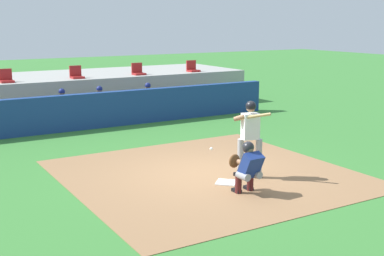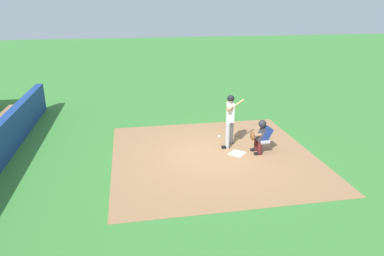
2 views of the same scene
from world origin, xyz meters
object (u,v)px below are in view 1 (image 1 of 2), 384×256
dugout_player_1 (64,107)px  stadium_seat_3 (138,71)px  home_plate (226,182)px  dugout_player_3 (150,100)px  stadium_seat_1 (6,79)px  catcher_crouched (247,166)px  batter_at_plate (250,134)px  stadium_seat_4 (193,68)px  stadium_seat_2 (76,75)px  dugout_player_2 (101,104)px

dugout_player_1 → stadium_seat_3: 4.37m
home_plate → dugout_player_3: (2.10, 8.14, 0.65)m
stadium_seat_1 → catcher_crouched: bearing=-76.7°
batter_at_plate → stadium_seat_1: bearing=108.1°
stadium_seat_1 → home_plate: bearing=-75.7°
stadium_seat_3 → home_plate: bearing=-104.3°
dugout_player_3 → stadium_seat_3: size_ratio=2.71×
catcher_crouched → stadium_seat_4: bearing=64.6°
stadium_seat_3 → stadium_seat_4: same height
batter_at_plate → stadium_seat_2: size_ratio=3.76×
batter_at_plate → dugout_player_3: (1.41, 8.06, -0.36)m
home_plate → stadium_seat_4: 11.53m
stadium_seat_1 → stadium_seat_2: (2.60, 0.00, 0.00)m
stadium_seat_2 → stadium_seat_4: (5.20, 0.00, 0.00)m
dugout_player_1 → dugout_player_2: same height
stadium_seat_2 → dugout_player_3: bearing=-44.0°
home_plate → stadium_seat_3: (2.60, 10.18, 1.51)m
home_plate → batter_at_plate: size_ratio=0.24×
stadium_seat_2 → stadium_seat_3: bearing=0.0°
dugout_player_1 → batter_at_plate: bearing=-77.0°
batter_at_plate → stadium_seat_2: stadium_seat_2 is taller
catcher_crouched → home_plate: bearing=88.9°
dugout_player_1 → dugout_player_2: 1.36m
batter_at_plate → catcher_crouched: (-0.71, -0.86, -0.43)m
batter_at_plate → dugout_player_1: size_ratio=1.39×
home_plate → stadium_seat_2: size_ratio=0.92×
dugout_player_2 → stadium_seat_2: bearing=95.4°
batter_at_plate → stadium_seat_1: size_ratio=3.76×
dugout_player_1 → stadium_seat_2: (1.17, 2.03, 0.86)m
batter_at_plate → stadium_seat_4: bearing=65.9°
home_plate → stadium_seat_3: size_ratio=0.92×
catcher_crouched → dugout_player_1: size_ratio=1.37×
dugout_player_2 → dugout_player_1: bearing=180.0°
batter_at_plate → dugout_player_3: batter_at_plate is taller
home_plate → stadium_seat_2: bearing=90.0°
home_plate → dugout_player_1: 8.25m
dugout_player_2 → stadium_seat_4: size_ratio=2.71×
dugout_player_3 → dugout_player_2: bearing=180.0°
stadium_seat_3 → stadium_seat_4: (2.60, 0.00, 0.00)m
catcher_crouched → batter_at_plate: bearing=50.7°
batter_at_plate → dugout_player_2: bearing=93.5°
stadium_seat_2 → stadium_seat_3: size_ratio=1.00×
dugout_player_2 → stadium_seat_1: 3.56m
home_plate → dugout_player_3: 8.44m
batter_at_plate → dugout_player_3: size_ratio=1.39×
home_plate → catcher_crouched: size_ratio=0.25×
home_plate → catcher_crouched: catcher_crouched is taller
dugout_player_1 → stadium_seat_4: bearing=17.7°
catcher_crouched → stadium_seat_1: stadium_seat_1 is taller
catcher_crouched → dugout_player_2: dugout_player_2 is taller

